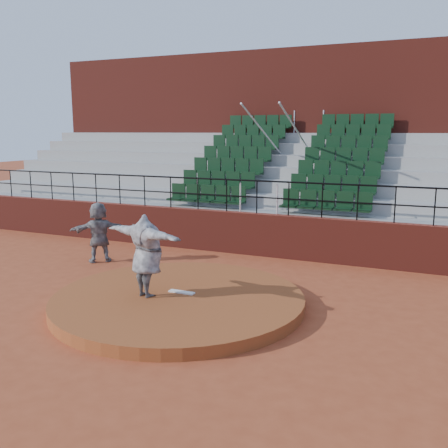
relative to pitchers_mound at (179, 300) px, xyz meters
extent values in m
plane|color=#9E4323|center=(0.00, 0.00, -0.12)|extent=(90.00, 90.00, 0.00)
cylinder|color=brown|center=(0.00, 0.00, 0.00)|extent=(5.50, 5.50, 0.25)
cube|color=white|center=(0.00, 0.15, 0.14)|extent=(0.60, 0.15, 0.03)
cube|color=maroon|center=(0.00, 5.00, 0.53)|extent=(24.00, 0.30, 1.30)
cylinder|color=black|center=(0.00, 5.00, 2.17)|extent=(24.00, 0.05, 0.05)
cylinder|color=black|center=(0.00, 5.00, 1.68)|extent=(24.00, 0.04, 0.04)
cylinder|color=black|center=(-10.00, 5.00, 1.67)|extent=(0.04, 0.04, 1.00)
cylinder|color=black|center=(-9.00, 5.00, 1.67)|extent=(0.04, 0.04, 1.00)
cylinder|color=black|center=(-8.00, 5.00, 1.67)|extent=(0.04, 0.04, 1.00)
cylinder|color=black|center=(-7.00, 5.00, 1.67)|extent=(0.04, 0.04, 1.00)
cylinder|color=black|center=(-6.00, 5.00, 1.67)|extent=(0.04, 0.04, 1.00)
cylinder|color=black|center=(-5.00, 5.00, 1.67)|extent=(0.04, 0.04, 1.00)
cylinder|color=black|center=(-4.00, 5.00, 1.67)|extent=(0.04, 0.04, 1.00)
cylinder|color=black|center=(-3.00, 5.00, 1.67)|extent=(0.04, 0.04, 1.00)
cylinder|color=black|center=(-2.00, 5.00, 1.67)|extent=(0.04, 0.04, 1.00)
cylinder|color=black|center=(-1.00, 5.00, 1.67)|extent=(0.04, 0.04, 1.00)
cylinder|color=black|center=(0.00, 5.00, 1.67)|extent=(0.04, 0.04, 1.00)
cylinder|color=black|center=(1.00, 5.00, 1.67)|extent=(0.04, 0.04, 1.00)
cylinder|color=black|center=(2.00, 5.00, 1.67)|extent=(0.04, 0.04, 1.00)
cylinder|color=black|center=(3.00, 5.00, 1.67)|extent=(0.04, 0.04, 1.00)
cylinder|color=black|center=(4.00, 5.00, 1.67)|extent=(0.04, 0.04, 1.00)
cylinder|color=black|center=(5.00, 5.00, 1.67)|extent=(0.04, 0.04, 1.00)
cube|color=gray|center=(0.00, 5.58, 0.53)|extent=(24.00, 0.85, 1.30)
cube|color=black|center=(-1.98, 5.59, 1.54)|extent=(2.75, 0.48, 0.72)
cube|color=black|center=(1.98, 5.59, 1.54)|extent=(2.75, 0.48, 0.72)
cube|color=gray|center=(0.00, 6.43, 0.73)|extent=(24.00, 0.85, 1.70)
cube|color=black|center=(-1.98, 6.44, 1.94)|extent=(2.75, 0.48, 0.72)
cube|color=black|center=(1.98, 6.44, 1.94)|extent=(2.75, 0.48, 0.72)
cube|color=gray|center=(0.00, 7.28, 0.93)|extent=(24.00, 0.85, 2.10)
cube|color=black|center=(-1.98, 7.29, 2.33)|extent=(2.75, 0.48, 0.72)
cube|color=black|center=(1.98, 7.29, 2.33)|extent=(2.75, 0.48, 0.72)
cube|color=gray|center=(0.00, 8.12, 1.12)|extent=(24.00, 0.85, 2.50)
cube|color=black|center=(-1.98, 8.13, 2.73)|extent=(2.75, 0.48, 0.72)
cube|color=black|center=(1.98, 8.13, 2.73)|extent=(2.75, 0.48, 0.72)
cube|color=gray|center=(0.00, 8.97, 1.33)|extent=(24.00, 0.85, 2.90)
cube|color=black|center=(-1.98, 8.98, 3.14)|extent=(2.75, 0.48, 0.72)
cube|color=black|center=(1.98, 8.98, 3.14)|extent=(2.75, 0.48, 0.72)
cube|color=gray|center=(0.00, 9.82, 1.52)|extent=(24.00, 0.85, 3.30)
cube|color=black|center=(-1.98, 9.83, 3.53)|extent=(2.75, 0.48, 0.72)
cube|color=black|center=(1.98, 9.83, 3.53)|extent=(2.75, 0.48, 0.72)
cube|color=gray|center=(0.00, 10.68, 1.73)|extent=(24.00, 0.85, 3.70)
cube|color=black|center=(-1.98, 10.69, 3.94)|extent=(2.75, 0.48, 0.72)
cube|color=black|center=(1.98, 10.69, 3.94)|extent=(2.75, 0.48, 0.72)
cylinder|color=silver|center=(-0.60, 8.12, 3.28)|extent=(0.06, 5.97, 2.46)
cylinder|color=silver|center=(0.60, 8.12, 3.28)|extent=(0.06, 5.97, 2.46)
cube|color=maroon|center=(0.00, 12.60, 3.43)|extent=(24.00, 3.00, 7.10)
imported|color=black|center=(-0.58, -0.33, 1.03)|extent=(2.30, 1.21, 1.81)
imported|color=black|center=(-3.93, 2.39, 0.76)|extent=(1.61, 1.44, 1.77)
camera|label=1|loc=(5.09, -9.18, 3.66)|focal=40.00mm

